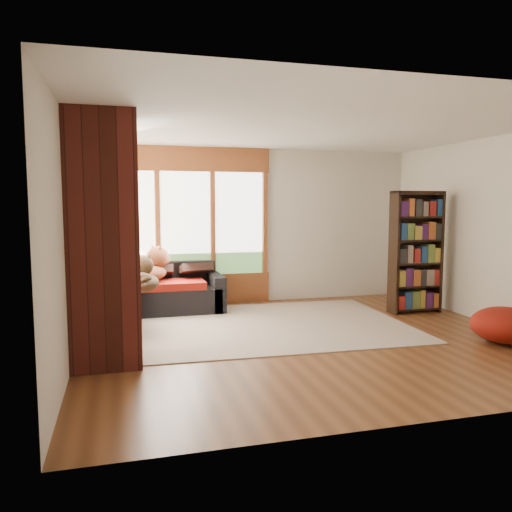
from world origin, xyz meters
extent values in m
plane|color=#562F18|center=(0.00, 0.00, 0.00)|extent=(5.50, 5.50, 0.00)
plane|color=white|center=(0.00, 0.00, 2.60)|extent=(5.50, 5.50, 0.00)
cube|color=silver|center=(0.00, 2.50, 1.30)|extent=(5.50, 0.04, 2.60)
cube|color=silver|center=(0.00, -2.50, 1.30)|extent=(5.50, 0.04, 2.60)
cube|color=silver|center=(-2.75, 0.00, 1.30)|extent=(0.04, 5.00, 2.60)
cube|color=silver|center=(2.75, 0.00, 1.30)|extent=(0.04, 5.00, 2.60)
cube|color=brown|center=(-1.20, 2.47, 1.35)|extent=(2.82, 0.10, 1.90)
cube|color=white|center=(-1.20, 2.47, 1.35)|extent=(2.54, 0.09, 1.62)
cube|color=brown|center=(-2.72, 1.20, 1.35)|extent=(0.10, 2.62, 1.90)
cube|color=white|center=(-2.72, 1.20, 1.35)|extent=(0.09, 2.36, 1.62)
cube|color=#628B52|center=(-2.69, 2.03, 1.75)|extent=(0.03, 0.72, 0.90)
cube|color=#471914|center=(-2.40, -0.35, 1.30)|extent=(0.70, 0.70, 2.60)
cube|color=black|center=(-1.65, 2.05, 0.21)|extent=(2.20, 0.90, 0.42)
cube|color=black|center=(-1.65, 2.40, 0.61)|extent=(2.20, 0.20, 0.38)
cube|color=black|center=(-0.65, 2.05, 0.30)|extent=(0.20, 0.90, 0.60)
cube|color=maroon|center=(-1.75, 1.93, 0.48)|extent=(1.90, 0.66, 0.12)
cube|color=black|center=(-2.30, 1.40, 0.21)|extent=(0.90, 2.20, 0.42)
cube|color=black|center=(-2.65, 1.40, 0.61)|extent=(0.20, 2.20, 0.38)
cube|color=black|center=(-2.30, 0.40, 0.30)|extent=(0.90, 0.20, 0.60)
cube|color=maroon|center=(-2.18, 1.05, 0.48)|extent=(0.66, 1.20, 0.12)
cube|color=maroon|center=(-2.18, 2.00, 0.48)|extent=(0.66, 0.66, 0.12)
cube|color=silver|center=(-0.26, 0.79, 0.01)|extent=(3.79, 2.95, 0.01)
cube|color=black|center=(2.52, 1.00, 0.94)|extent=(0.04, 0.27, 1.87)
cube|color=black|center=(1.76, 1.00, 0.94)|extent=(0.04, 0.27, 1.87)
cube|color=black|center=(2.14, 1.12, 0.94)|extent=(0.80, 0.02, 1.87)
cube|color=black|center=(2.14, 1.00, 0.06)|extent=(0.72, 0.25, 0.03)
cube|color=black|center=(2.14, 1.00, 0.41)|extent=(0.72, 0.25, 0.03)
cube|color=black|center=(2.14, 1.00, 0.77)|extent=(0.72, 0.25, 0.03)
cube|color=black|center=(2.14, 1.00, 1.12)|extent=(0.72, 0.25, 0.03)
cube|color=black|center=(2.14, 1.00, 1.48)|extent=(0.72, 0.25, 0.03)
cube|color=black|center=(2.14, 1.00, 1.83)|extent=(0.72, 0.25, 0.03)
cube|color=#726659|center=(2.14, 0.98, 0.94)|extent=(0.68, 0.19, 1.71)
ellipsoid|color=maroon|center=(2.24, -0.79, 0.23)|extent=(0.97, 0.97, 0.43)
ellipsoid|color=brown|center=(-1.95, 1.76, 0.74)|extent=(0.96, 0.88, 0.27)
sphere|color=brown|center=(-1.70, 1.92, 0.87)|extent=(0.45, 0.45, 0.33)
cone|color=brown|center=(-1.75, 1.89, 1.00)|extent=(0.17, 0.17, 0.14)
ellipsoid|color=black|center=(-1.97, 1.05, 0.71)|extent=(0.53, 0.74, 0.23)
sphere|color=black|center=(-1.94, 1.30, 0.82)|extent=(0.31, 0.31, 0.28)
cone|color=black|center=(-1.95, 1.25, 0.93)|extent=(0.12, 0.12, 0.12)
cube|color=#30221C|center=(-0.95, 2.26, 0.80)|extent=(0.45, 0.12, 0.45)
cube|color=#30221C|center=(-1.55, 2.26, 0.80)|extent=(0.45, 0.12, 0.45)
cube|color=#30221C|center=(-2.48, 1.80, 0.80)|extent=(0.45, 0.12, 0.45)
cube|color=#30221C|center=(-2.48, 0.70, 0.80)|extent=(0.45, 0.12, 0.45)
camera|label=1|loc=(-2.22, -5.71, 1.68)|focal=35.00mm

